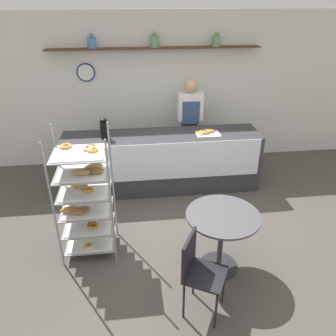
% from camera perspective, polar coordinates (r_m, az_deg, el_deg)
% --- Properties ---
extents(ground_plane, '(14.00, 14.00, 0.00)m').
position_cam_1_polar(ground_plane, '(4.53, 0.71, -11.79)').
color(ground_plane, '#4C4742').
extents(back_wall, '(10.00, 0.30, 2.70)m').
position_cam_1_polar(back_wall, '(6.11, -2.27, 13.36)').
color(back_wall, white).
rests_on(back_wall, ground_plane).
extents(display_counter, '(3.14, 0.71, 0.94)m').
position_cam_1_polar(display_counter, '(5.37, -1.08, 1.13)').
color(display_counter, '#333338').
rests_on(display_counter, ground_plane).
extents(pastry_rack, '(0.65, 0.54, 1.61)m').
position_cam_1_polar(pastry_rack, '(3.99, -14.16, -5.02)').
color(pastry_rack, gray).
rests_on(pastry_rack, ground_plane).
extents(person_worker, '(0.43, 0.23, 1.68)m').
position_cam_1_polar(person_worker, '(5.81, 3.76, 7.98)').
color(person_worker, '#282833').
rests_on(person_worker, ground_plane).
extents(cafe_table, '(0.82, 0.82, 0.76)m').
position_cam_1_polar(cafe_table, '(3.79, 9.37, -10.22)').
color(cafe_table, '#262628').
rests_on(cafe_table, ground_plane).
extents(cafe_chair, '(0.51, 0.51, 0.90)m').
position_cam_1_polar(cafe_chair, '(3.32, 5.15, -16.81)').
color(cafe_chair, black).
rests_on(cafe_chair, ground_plane).
extents(coffee_carafe, '(0.12, 0.12, 0.32)m').
position_cam_1_polar(coffee_carafe, '(5.08, -11.05, 6.73)').
color(coffee_carafe, black).
rests_on(coffee_carafe, display_counter).
extents(donut_tray_counter, '(0.38, 0.27, 0.05)m').
position_cam_1_polar(donut_tray_counter, '(5.25, 6.57, 6.17)').
color(donut_tray_counter, white).
rests_on(donut_tray_counter, display_counter).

